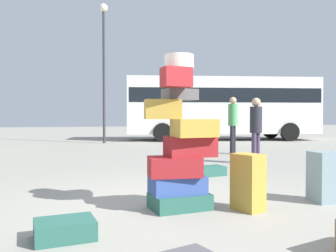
{
  "coord_description": "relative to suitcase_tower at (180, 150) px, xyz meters",
  "views": [
    {
      "loc": [
        -1.35,
        -4.37,
        1.16
      ],
      "look_at": [
        0.07,
        0.29,
        1.04
      ],
      "focal_mm": 37.25,
      "sensor_mm": 36.0,
      "label": 1
    }
  ],
  "objects": [
    {
      "name": "suitcase_tan_right_side",
      "position": [
        0.79,
        -0.31,
        -0.39
      ],
      "size": [
        0.37,
        0.43,
        0.71
      ],
      "primitive_type": "cube",
      "rotation": [
        0.0,
        0.0,
        0.33
      ],
      "color": "#B28C33",
      "rests_on": "ground"
    },
    {
      "name": "suitcase_slate_behind_tower",
      "position": [
        2.0,
        -0.23,
        -0.4
      ],
      "size": [
        0.32,
        0.33,
        0.69
      ],
      "primitive_type": "cube",
      "rotation": [
        0.0,
        0.0,
        -0.01
      ],
      "color": "gray",
      "rests_on": "ground"
    },
    {
      "name": "parked_bus",
      "position": [
        6.47,
        12.29,
        1.09
      ],
      "size": [
        9.92,
        4.52,
        3.15
      ],
      "rotation": [
        0.0,
        0.0,
        -0.22
      ],
      "color": "silver",
      "rests_on": "ground"
    },
    {
      "name": "suitcase_tower",
      "position": [
        0.0,
        0.0,
        0.0
      ],
      "size": [
        0.89,
        0.64,
        1.95
      ],
      "color": "#26594C",
      "rests_on": "ground"
    },
    {
      "name": "lamp_post",
      "position": [
        0.39,
        11.64,
        3.31
      ],
      "size": [
        0.36,
        0.36,
        6.23
      ],
      "color": "#333338",
      "rests_on": "ground"
    },
    {
      "name": "person_bearded_onlooker",
      "position": [
        3.22,
        3.53,
        0.24
      ],
      "size": [
        0.3,
        0.3,
        1.65
      ],
      "rotation": [
        0.0,
        0.0,
        -2.53
      ],
      "color": "#3F334C",
      "rests_on": "ground"
    },
    {
      "name": "person_tourist_with_camera",
      "position": [
        3.8,
        5.86,
        0.34
      ],
      "size": [
        0.3,
        0.3,
        1.81
      ],
      "rotation": [
        0.0,
        0.0,
        -2.34
      ],
      "color": "black",
      "rests_on": "ground"
    },
    {
      "name": "suitcase_teal_white_trunk",
      "position": [
        -1.4,
        -0.71,
        -0.65
      ],
      "size": [
        0.6,
        0.47,
        0.18
      ],
      "primitive_type": "cube",
      "rotation": [
        0.0,
        0.0,
        0.1
      ],
      "color": "#26594C",
      "rests_on": "ground"
    },
    {
      "name": "suitcase_teal_foreground_far",
      "position": [
        1.3,
        2.22,
        -0.65
      ],
      "size": [
        0.82,
        0.47,
        0.19
      ],
      "primitive_type": "cube",
      "rotation": [
        0.0,
        0.0,
        0.14
      ],
      "color": "#26594C",
      "rests_on": "ground"
    },
    {
      "name": "ground_plane",
      "position": [
        -0.07,
        0.22,
        -0.75
      ],
      "size": [
        80.0,
        80.0,
        0.0
      ],
      "primitive_type": "plane",
      "color": "gray"
    }
  ]
}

